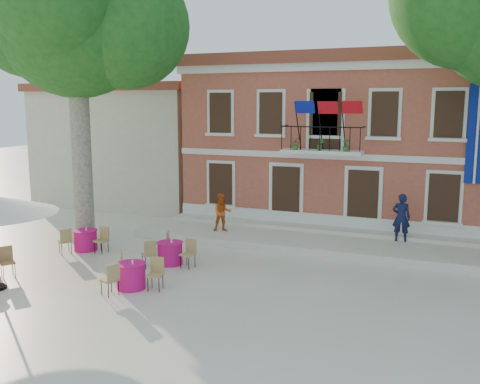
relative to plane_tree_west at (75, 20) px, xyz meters
name	(u,v)px	position (x,y,z in m)	size (l,w,h in m)	color
ground	(218,271)	(6.15, -1.10, -8.37)	(90.00, 90.00, 0.00)	beige
main_building	(345,138)	(8.15, 8.89, -4.59)	(13.50, 9.59, 7.50)	#B25F40
neighbor_west	(147,142)	(-3.35, 9.90, -5.16)	(9.40, 9.40, 6.40)	beige
terrace	(313,241)	(8.15, 3.30, -8.22)	(14.00, 3.40, 0.30)	silver
plane_tree_west	(75,20)	(0.00, 0.00, 0.00)	(5.78, 5.78, 11.36)	#A59E84
pedestrian_navy	(401,217)	(11.34, 3.98, -7.17)	(0.66, 0.43, 1.81)	#101638
pedestrian_orange	(222,212)	(4.51, 2.88, -7.31)	(0.74, 0.58, 1.53)	#D65619
cafe_table_1	(131,274)	(4.46, -3.56, -7.94)	(1.77, 1.84, 0.95)	#CF137F
cafe_table_3	(85,239)	(0.55, -0.69, -7.94)	(1.69, 1.87, 0.95)	#CF137F
cafe_table_4	(170,252)	(4.32, -1.03, -7.94)	(1.75, 1.85, 0.95)	#CF137F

